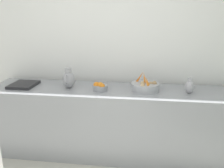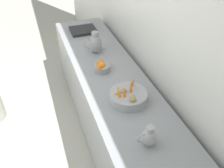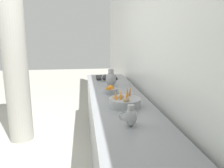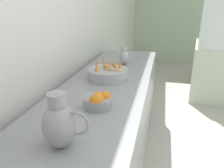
{
  "view_description": "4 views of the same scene",
  "coord_description": "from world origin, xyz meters",
  "px_view_note": "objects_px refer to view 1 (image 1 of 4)",
  "views": [
    {
      "loc": [
        1.11,
        0.51,
        1.71
      ],
      "look_at": [
        -1.39,
        0.18,
        0.96
      ],
      "focal_mm": 36.63,
      "sensor_mm": 36.0,
      "label": 1
    },
    {
      "loc": [
        -0.84,
        2.09,
        2.3
      ],
      "look_at": [
        -1.43,
        0.39,
        0.94
      ],
      "focal_mm": 39.48,
      "sensor_mm": 36.0,
      "label": 2
    },
    {
      "loc": [
        -1.1,
        2.73,
        1.59
      ],
      "look_at": [
        -1.47,
        -0.03,
        0.97
      ],
      "focal_mm": 35.29,
      "sensor_mm": 36.0,
      "label": 3
    },
    {
      "loc": [
        -1.09,
        -1.09,
        1.45
      ],
      "look_at": [
        -1.39,
        0.16,
        0.97
      ],
      "focal_mm": 34.37,
      "sensor_mm": 36.0,
      "label": 4
    }
  ],
  "objects_px": {
    "metal_pitcher_tall": "(69,79)",
    "orange_bowl": "(100,87)",
    "metal_pitcher_short": "(190,86)",
    "vegetable_colander": "(145,86)"
  },
  "relations": [
    {
      "from": "vegetable_colander",
      "to": "orange_bowl",
      "type": "distance_m",
      "value": 0.54
    },
    {
      "from": "metal_pitcher_tall",
      "to": "orange_bowl",
      "type": "bearing_deg",
      "value": 82.7
    },
    {
      "from": "orange_bowl",
      "to": "metal_pitcher_tall",
      "type": "bearing_deg",
      "value": -97.3
    },
    {
      "from": "orange_bowl",
      "to": "metal_pitcher_short",
      "type": "xyz_separation_m",
      "value": [
        -0.03,
        1.04,
        0.04
      ]
    },
    {
      "from": "metal_pitcher_tall",
      "to": "vegetable_colander",
      "type": "bearing_deg",
      "value": 91.65
    },
    {
      "from": "vegetable_colander",
      "to": "orange_bowl",
      "type": "xyz_separation_m",
      "value": [
        0.08,
        -0.54,
        -0.0
      ]
    },
    {
      "from": "metal_pitcher_short",
      "to": "metal_pitcher_tall",
      "type": "bearing_deg",
      "value": -90.72
    },
    {
      "from": "vegetable_colander",
      "to": "metal_pitcher_short",
      "type": "bearing_deg",
      "value": 84.87
    },
    {
      "from": "orange_bowl",
      "to": "metal_pitcher_short",
      "type": "relative_size",
      "value": 0.96
    },
    {
      "from": "vegetable_colander",
      "to": "orange_bowl",
      "type": "height_order",
      "value": "vegetable_colander"
    }
  ]
}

